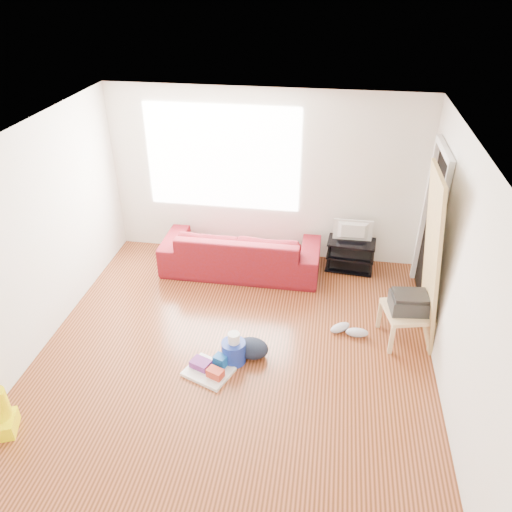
% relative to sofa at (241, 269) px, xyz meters
% --- Properties ---
extents(room, '(4.51, 5.01, 2.51)m').
position_rel_sofa_xyz_m(room, '(0.32, -1.80, 1.25)').
color(room, '#4C2611').
rests_on(room, ground).
extents(sofa, '(2.25, 0.88, 0.66)m').
position_rel_sofa_xyz_m(sofa, '(0.00, 0.00, 0.00)').
color(sofa, maroon).
rests_on(sofa, ground).
extents(tv_stand, '(0.70, 0.44, 0.46)m').
position_rel_sofa_xyz_m(tv_stand, '(1.56, 0.27, 0.24)').
color(tv_stand, black).
rests_on(tv_stand, ground).
extents(tv, '(0.55, 0.07, 0.32)m').
position_rel_sofa_xyz_m(tv, '(1.56, 0.27, 0.62)').
color(tv, black).
rests_on(tv, tv_stand).
extents(side_table, '(0.63, 0.63, 0.43)m').
position_rel_sofa_xyz_m(side_table, '(2.20, -1.20, 0.36)').
color(side_table, tan).
rests_on(side_table, ground).
extents(printer, '(0.46, 0.37, 0.23)m').
position_rel_sofa_xyz_m(printer, '(2.20, -1.20, 0.54)').
color(printer, '#252525').
rests_on(printer, side_table).
extents(bucket, '(0.28, 0.28, 0.27)m').
position_rel_sofa_xyz_m(bucket, '(0.27, -1.91, 0.00)').
color(bucket, navy).
rests_on(bucket, ground).
extents(toilet_paper, '(0.13, 0.13, 0.12)m').
position_rel_sofa_xyz_m(toilet_paper, '(0.27, -1.90, 0.20)').
color(toilet_paper, white).
rests_on(toilet_paper, bucket).
extents(cleaning_tray, '(0.60, 0.54, 0.18)m').
position_rel_sofa_xyz_m(cleaning_tray, '(0.04, -2.13, 0.05)').
color(cleaning_tray, white).
rests_on(cleaning_tray, ground).
extents(backpack, '(0.42, 0.35, 0.21)m').
position_rel_sofa_xyz_m(backpack, '(0.45, -1.79, 0.00)').
color(backpack, black).
rests_on(backpack, ground).
extents(sneakers, '(0.49, 0.26, 0.11)m').
position_rel_sofa_xyz_m(sneakers, '(1.55, -1.22, 0.06)').
color(sneakers, '#B4B6CA').
rests_on(sneakers, ground).
extents(vacuum, '(0.34, 0.36, 1.21)m').
position_rel_sofa_xyz_m(vacuum, '(-1.75, -3.20, 0.22)').
color(vacuum, '#FFEF00').
rests_on(vacuum, ground).
extents(door_panel, '(0.26, 0.83, 2.08)m').
position_rel_sofa_xyz_m(door_panel, '(2.38, -1.05, 0.00)').
color(door_panel, '#A07D58').
rests_on(door_panel, ground).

